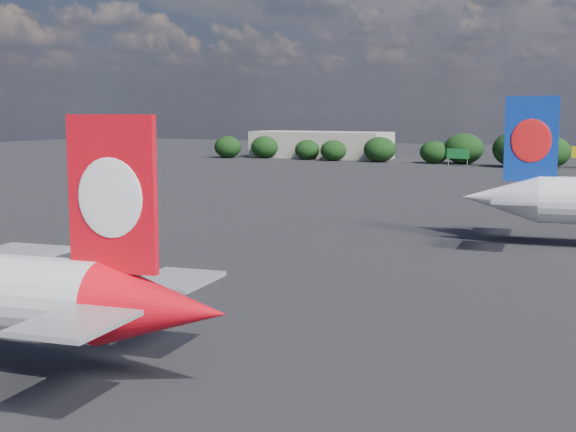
% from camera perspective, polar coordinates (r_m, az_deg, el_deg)
% --- Properties ---
extents(ground, '(500.00, 500.00, 0.00)m').
position_cam_1_polar(ground, '(99.96, 4.39, -0.80)').
color(ground, black).
rests_on(ground, ground).
extents(terminal_building, '(42.00, 16.00, 8.00)m').
position_cam_1_polar(terminal_building, '(246.16, 2.34, 5.08)').
color(terminal_building, '#A1988B').
rests_on(terminal_building, ground).
extents(highway_sign, '(6.00, 0.30, 4.50)m').
position_cam_1_polar(highway_sign, '(215.03, 11.99, 4.34)').
color(highway_sign, '#125E25').
rests_on(highway_sign, ground).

